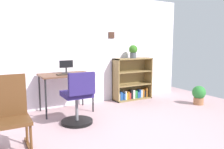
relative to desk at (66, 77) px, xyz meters
name	(u,v)px	position (x,y,z in m)	size (l,w,h in m)	color
ground_plane	(139,140)	(0.47, -1.74, -0.68)	(6.24, 6.24, 0.00)	#B39197
wall_back	(81,50)	(0.47, 0.41, 0.50)	(5.20, 0.12, 2.36)	silver
desk	(66,77)	(0.00, 0.00, 0.00)	(0.97, 0.62, 0.74)	brown
monitor	(66,67)	(0.04, 0.07, 0.19)	(0.26, 0.18, 0.25)	#262628
keyboard	(66,74)	(-0.02, -0.13, 0.07)	(0.35, 0.14, 0.02)	#2C221B
office_chair	(78,102)	(-0.05, -0.77, -0.30)	(0.52, 0.55, 0.88)	black
rocking_chair	(11,114)	(-1.07, -1.24, -0.21)	(0.42, 0.64, 0.94)	#573319
bookshelf_low	(132,82)	(1.66, 0.22, -0.26)	(0.94, 0.30, 0.98)	olive
potted_plant_on_shelf	(133,51)	(1.66, 0.16, 0.47)	(0.19, 0.19, 0.30)	#474C51
potted_plant_floor	(199,94)	(2.67, -0.90, -0.46)	(0.29, 0.29, 0.41)	#9E6642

